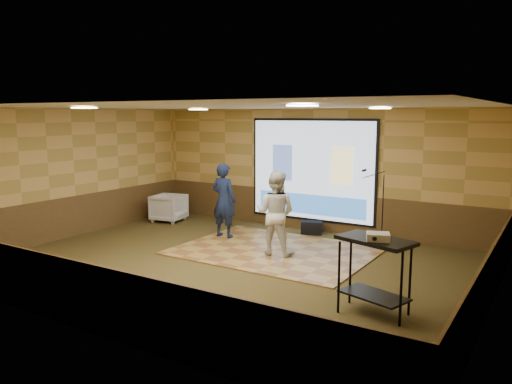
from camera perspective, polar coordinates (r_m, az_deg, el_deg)
The scene contains 19 objects.
ground at distance 9.69m, azimuth -2.69°, elevation -8.27°, with size 9.00×9.00×0.00m, color #2B3216.
room_shell at distance 9.29m, azimuth -2.79°, elevation 4.17°, with size 9.04×7.04×3.02m.
wainscot_back at distance 12.51m, azimuth 6.36°, elevation -2.15°, with size 9.00×0.04×0.95m, color #4E341A.
wainscot_front at distance 7.11m, azimuth -19.15°, elevation -11.18°, with size 9.00×0.04×0.95m, color #4E341A.
wainscot_left at distance 12.60m, azimuth -19.76°, elevation -2.55°, with size 0.04×7.00×0.95m, color #4E341A.
wainscot_right at distance 8.02m, azimuth 25.07°, elevation -9.24°, with size 0.04×7.00×0.95m, color #4E341A.
projector_screen at distance 12.32m, azimuth 6.36°, elevation 2.38°, with size 3.32×0.06×2.52m.
downlight_nw at distance 12.02m, azimuth -6.63°, elevation 9.36°, with size 0.32×0.32×0.02m, color #FFECBF.
downlight_ne at distance 9.91m, azimuth 14.02°, elevation 9.28°, with size 0.32×0.32×0.02m, color #FFECBF.
downlight_sw at distance 9.65m, azimuth -19.05°, elevation 9.08°, with size 0.32×0.32×0.02m, color #FFECBF.
downlight_se at distance 6.85m, azimuth 5.32°, elevation 9.81°, with size 0.32×0.32×0.02m, color #FFECBF.
dance_floor at distance 10.58m, azimuth 2.16°, elevation -6.71°, with size 3.97×3.02×0.03m, color #A6823D.
player_left at distance 11.55m, azimuth -3.70°, elevation -0.94°, with size 0.63×0.41×1.73m, color #131D3C.
player_right at distance 10.09m, azimuth 2.23°, elevation -2.41°, with size 0.83×0.65×1.71m, color silver.
av_table at distance 7.35m, azimuth 13.44°, elevation -7.50°, with size 1.06×0.56×1.12m.
projector at distance 7.15m, azimuth 13.77°, elevation -4.98°, with size 0.31×0.26×0.10m, color silver.
mic_stand at distance 11.57m, azimuth 13.96°, elevation -3.17°, with size 0.64×0.26×1.64m.
banquet_chair at distance 13.60m, azimuth -9.91°, elevation -1.80°, with size 0.79×0.81×0.74m, color gray.
duffel_bag at distance 12.12m, azimuth 6.39°, elevation -4.07°, with size 0.49×0.33×0.30m, color black.
Camera 1 is at (5.27, -7.62, 2.85)m, focal length 35.00 mm.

